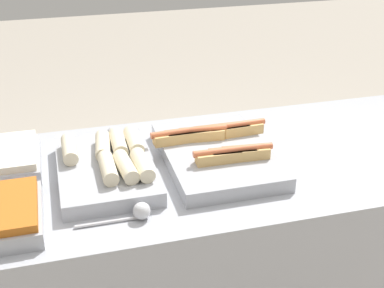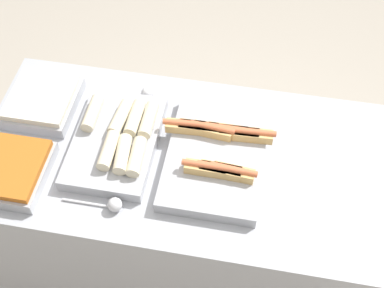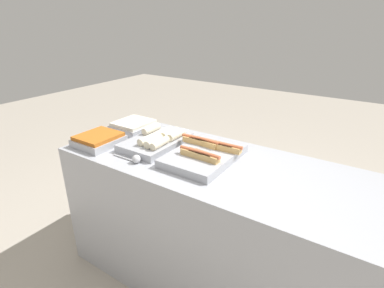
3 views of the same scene
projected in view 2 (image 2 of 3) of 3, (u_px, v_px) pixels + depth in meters
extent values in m
plane|color=#ADA393|center=(219.00, 267.00, 2.66)|extent=(12.00, 12.00, 0.00)
cube|color=#A8AAB2|center=(223.00, 223.00, 2.30)|extent=(1.87, 0.77, 0.90)
cube|color=#A8AAB2|center=(216.00, 157.00, 1.93)|extent=(0.35, 0.50, 0.05)
cube|color=tan|center=(213.00, 131.00, 1.95)|extent=(0.15, 0.06, 0.04)
cylinder|color=#D66B42|center=(213.00, 127.00, 1.93)|extent=(0.17, 0.04, 0.02)
cube|color=tan|center=(185.00, 127.00, 1.96)|extent=(0.15, 0.05, 0.04)
cylinder|color=#D66B42|center=(185.00, 123.00, 1.94)|extent=(0.17, 0.03, 0.02)
cube|color=tan|center=(199.00, 128.00, 1.96)|extent=(0.15, 0.05, 0.04)
cylinder|color=#D66B42|center=(199.00, 125.00, 1.94)|extent=(0.17, 0.02, 0.02)
cube|color=tan|center=(233.00, 173.00, 1.84)|extent=(0.15, 0.06, 0.04)
cylinder|color=#D66B42|center=(234.00, 169.00, 1.82)|extent=(0.17, 0.04, 0.02)
cube|color=tan|center=(205.00, 169.00, 1.85)|extent=(0.15, 0.05, 0.04)
cylinder|color=#D66B42|center=(206.00, 165.00, 1.83)|extent=(0.17, 0.02, 0.02)
cube|color=tan|center=(253.00, 135.00, 1.93)|extent=(0.15, 0.05, 0.04)
cylinder|color=#D66B42|center=(253.00, 132.00, 1.92)|extent=(0.17, 0.03, 0.02)
cube|color=tan|center=(220.00, 171.00, 1.84)|extent=(0.15, 0.05, 0.04)
cylinder|color=#D66B42|center=(221.00, 167.00, 1.82)|extent=(0.17, 0.03, 0.02)
cube|color=tan|center=(228.00, 132.00, 1.95)|extent=(0.15, 0.04, 0.04)
cylinder|color=#D66B42|center=(228.00, 128.00, 1.93)|extent=(0.17, 0.02, 0.02)
cube|color=tan|center=(239.00, 134.00, 1.94)|extent=(0.15, 0.05, 0.04)
cylinder|color=#D66B42|center=(239.00, 130.00, 1.92)|extent=(0.17, 0.03, 0.02)
cube|color=#A8AAB2|center=(115.00, 142.00, 1.97)|extent=(0.30, 0.45, 0.05)
cylinder|color=beige|center=(135.00, 118.00, 1.98)|extent=(0.05, 0.15, 0.05)
cylinder|color=beige|center=(108.00, 151.00, 1.89)|extent=(0.05, 0.15, 0.05)
cylinder|color=beige|center=(148.00, 120.00, 1.97)|extent=(0.05, 0.15, 0.05)
cylinder|color=beige|center=(123.00, 154.00, 1.88)|extent=(0.06, 0.15, 0.05)
cylinder|color=beige|center=(137.00, 157.00, 1.87)|extent=(0.05, 0.15, 0.05)
cylinder|color=beige|center=(120.00, 117.00, 1.98)|extent=(0.06, 0.15, 0.05)
cylinder|color=beige|center=(92.00, 113.00, 1.99)|extent=(0.05, 0.15, 0.05)
cube|color=#A8AAB2|center=(11.00, 172.00, 1.89)|extent=(0.26, 0.28, 0.05)
cube|color=#B7601E|center=(8.00, 166.00, 1.86)|extent=(0.24, 0.26, 0.02)
cube|color=#A8AAB2|center=(43.00, 103.00, 2.09)|extent=(0.26, 0.28, 0.05)
cube|color=silver|center=(41.00, 97.00, 2.06)|extent=(0.24, 0.26, 0.02)
cylinder|color=silver|center=(89.00, 204.00, 1.83)|extent=(0.19, 0.01, 0.01)
sphere|color=silver|center=(115.00, 205.00, 1.81)|extent=(0.05, 0.05, 0.05)
cylinder|color=silver|center=(127.00, 94.00, 2.14)|extent=(0.17, 0.02, 0.01)
sphere|color=silver|center=(148.00, 93.00, 2.12)|extent=(0.05, 0.05, 0.05)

